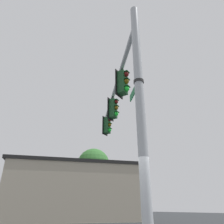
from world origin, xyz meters
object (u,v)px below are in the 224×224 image
at_px(traffic_light_mid_inner, 113,108).
at_px(traffic_light_mid_outer, 107,125).
at_px(street_name_sign, 136,87).
at_px(traffic_light_nearest_pole, 123,83).
at_px(bird_flying, 120,79).

xyz_separation_m(traffic_light_mid_inner, traffic_light_mid_outer, (-1.88, -1.68, 0.00)).
relative_size(traffic_light_mid_outer, street_name_sign, 1.41).
relative_size(traffic_light_nearest_pole, traffic_light_mid_inner, 1.00).
distance_m(traffic_light_nearest_pole, traffic_light_mid_inner, 2.52).
distance_m(traffic_light_mid_outer, street_name_sign, 7.12).
bearing_deg(traffic_light_nearest_pole, traffic_light_mid_inner, -138.25).
height_order(traffic_light_nearest_pole, street_name_sign, traffic_light_nearest_pole).
relative_size(traffic_light_nearest_pole, traffic_light_mid_outer, 1.00).
distance_m(traffic_light_nearest_pole, street_name_sign, 2.39).
xyz_separation_m(traffic_light_mid_outer, street_name_sign, (5.22, 4.64, -1.39)).
bearing_deg(traffic_light_mid_inner, traffic_light_mid_outer, -138.25).
xyz_separation_m(traffic_light_nearest_pole, bird_flying, (-4.43, -2.72, 3.65)).
bearing_deg(traffic_light_mid_inner, bird_flying, -157.79).
relative_size(traffic_light_nearest_pole, street_name_sign, 1.41).
xyz_separation_m(street_name_sign, bird_flying, (-5.90, -4.00, 5.04)).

